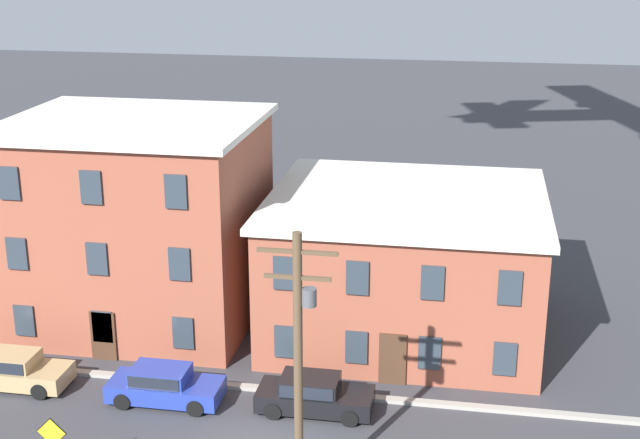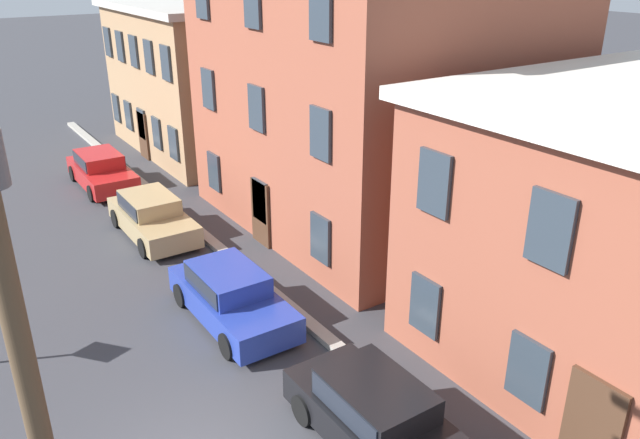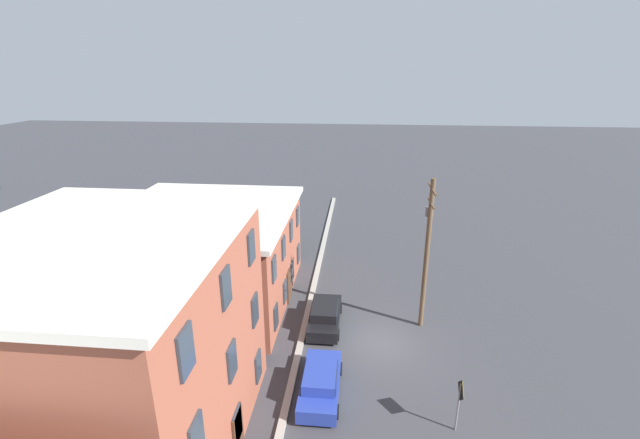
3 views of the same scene
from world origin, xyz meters
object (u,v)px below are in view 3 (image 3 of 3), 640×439
at_px(car_black, 325,315).
at_px(utility_pole, 427,247).
at_px(caution_sign, 460,397).
at_px(car_blue, 320,382).

distance_m(car_black, utility_pole, 7.34).
bearing_deg(caution_sign, car_blue, 75.59).
xyz_separation_m(car_blue, car_black, (5.83, 0.30, 0.00)).
distance_m(car_black, caution_sign, 9.80).
xyz_separation_m(car_blue, utility_pole, (6.49, -5.52, 4.43)).
bearing_deg(car_blue, car_black, 2.90).
relative_size(car_blue, car_black, 1.00).
height_order(car_black, caution_sign, caution_sign).
height_order(car_black, utility_pole, utility_pole).
distance_m(car_blue, utility_pole, 9.60).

